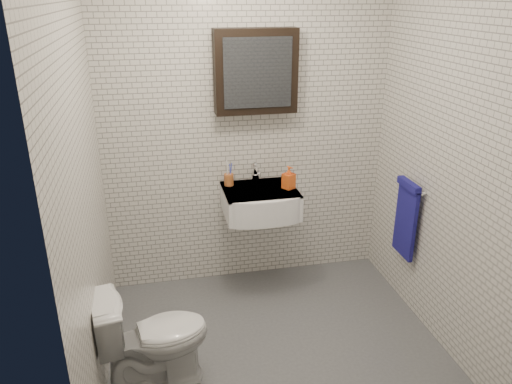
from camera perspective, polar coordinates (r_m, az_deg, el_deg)
The scene contains 9 objects.
ground at distance 3.53m, azimuth 2.44°, elevation -17.31°, with size 2.20×2.00×0.01m, color #515459.
room_shell at distance 2.84m, azimuth 2.91°, elevation 6.19°, with size 2.22×2.02×2.51m.
washbasin at distance 3.76m, azimuth 0.59°, elevation -1.22°, with size 0.55×0.50×0.20m.
faucet at distance 3.88m, azimuth -0.04°, elevation 2.10°, with size 0.06×0.20×0.15m.
mirror_cabinet at distance 3.68m, azimuth -0.03°, elevation 13.60°, with size 0.60×0.15×0.60m.
towel_rail at distance 3.78m, azimuth 16.80°, elevation -2.61°, with size 0.09×0.30×0.58m.
toothbrush_cup at distance 3.83m, azimuth -3.12°, elevation 1.50°, with size 0.07×0.07×0.20m.
soap_bottle at distance 3.75m, azimuth 3.76°, elevation 1.67°, with size 0.08×0.08×0.17m, color orange.
toilet at distance 3.14m, azimuth -11.65°, elevation -15.93°, with size 0.37×0.65×0.66m, color white.
Camera 1 is at (-0.71, -2.63, 2.24)m, focal length 35.00 mm.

